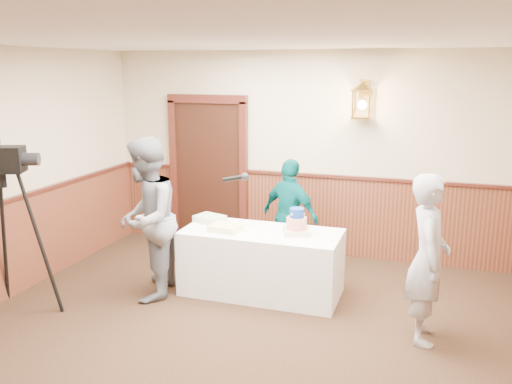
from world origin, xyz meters
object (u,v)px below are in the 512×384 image
(sheet_cake_yellow, at_px, (225,228))
(sheet_cake_green, at_px, (210,219))
(baker, at_px, (428,259))
(assistant_p, at_px, (290,216))
(display_table, at_px, (261,262))
(tiered_cake, at_px, (297,224))
(tv_camera_rig, at_px, (10,241))
(interviewer, at_px, (146,219))

(sheet_cake_yellow, relative_size, sheet_cake_green, 1.04)
(sheet_cake_yellow, height_order, baker, baker)
(assistant_p, bearing_deg, display_table, 106.17)
(display_table, distance_m, assistant_p, 0.90)
(tiered_cake, bearing_deg, tv_camera_rig, -153.06)
(sheet_cake_yellow, bearing_deg, baker, -10.86)
(baker, bearing_deg, display_table, 68.34)
(display_table, bearing_deg, assistant_p, 81.62)
(tiered_cake, distance_m, sheet_cake_green, 1.12)
(display_table, height_order, baker, baker)
(interviewer, bearing_deg, sheet_cake_yellow, 101.01)
(tiered_cake, bearing_deg, sheet_cake_yellow, -168.73)
(sheet_cake_yellow, relative_size, baker, 0.21)
(interviewer, height_order, assistant_p, interviewer)
(sheet_cake_yellow, bearing_deg, assistant_p, 61.39)
(display_table, bearing_deg, interviewer, -157.51)
(sheet_cake_yellow, xyz_separation_m, tv_camera_rig, (-1.92, -1.22, 0.02))
(display_table, bearing_deg, tv_camera_rig, -149.77)
(sheet_cake_green, distance_m, interviewer, 0.82)
(interviewer, height_order, baker, interviewer)
(sheet_cake_green, xyz_separation_m, interviewer, (-0.48, -0.66, 0.13))
(interviewer, bearing_deg, display_table, 98.80)
(sheet_cake_yellow, distance_m, tv_camera_rig, 2.27)
(sheet_cake_yellow, distance_m, baker, 2.25)
(sheet_cake_yellow, distance_m, sheet_cake_green, 0.43)
(assistant_p, bearing_deg, sheet_cake_green, 62.63)
(sheet_cake_green, height_order, assistant_p, assistant_p)
(sheet_cake_yellow, bearing_deg, tiered_cake, 11.27)
(tiered_cake, distance_m, interviewer, 1.68)
(display_table, bearing_deg, baker, -16.86)
(baker, relative_size, tv_camera_rig, 0.91)
(interviewer, distance_m, tv_camera_rig, 1.41)
(display_table, height_order, interviewer, interviewer)
(tiered_cake, xyz_separation_m, tv_camera_rig, (-2.71, -1.38, -0.06))
(display_table, distance_m, sheet_cake_green, 0.84)
(assistant_p, bearing_deg, interviewer, 69.52)
(sheet_cake_yellow, height_order, sheet_cake_green, sheet_cake_green)
(tiered_cake, bearing_deg, display_table, -175.46)
(sheet_cake_green, relative_size, baker, 0.20)
(interviewer, relative_size, baker, 1.12)
(display_table, distance_m, baker, 1.95)
(display_table, xyz_separation_m, sheet_cake_green, (-0.71, 0.16, 0.41))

